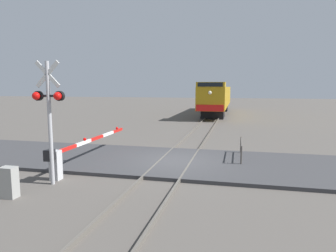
% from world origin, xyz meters
% --- Properties ---
extents(ground_plane, '(160.00, 160.00, 0.00)m').
position_xyz_m(ground_plane, '(0.00, 0.00, 0.00)').
color(ground_plane, '#514C47').
extents(rail_track_left, '(0.08, 80.00, 0.15)m').
position_xyz_m(rail_track_left, '(-0.72, 0.00, 0.07)').
color(rail_track_left, '#59544C').
rests_on(rail_track_left, ground_plane).
extents(rail_track_right, '(0.08, 80.00, 0.15)m').
position_xyz_m(rail_track_right, '(0.72, 0.00, 0.07)').
color(rail_track_right, '#59544C').
rests_on(rail_track_right, ground_plane).
extents(road_surface, '(36.00, 5.46, 0.15)m').
position_xyz_m(road_surface, '(0.00, 0.00, 0.07)').
color(road_surface, '#38383A').
rests_on(road_surface, ground_plane).
extents(locomotive, '(2.87, 18.78, 3.94)m').
position_xyz_m(locomotive, '(0.00, 25.61, 2.09)').
color(locomotive, black).
rests_on(locomotive, ground_plane).
extents(crossing_signal, '(1.18, 0.33, 4.41)m').
position_xyz_m(crossing_signal, '(-3.73, -3.95, 2.78)').
color(crossing_signal, '#ADADB2').
rests_on(crossing_signal, ground_plane).
extents(crossing_gate, '(0.36, 7.19, 1.24)m').
position_xyz_m(crossing_gate, '(-3.92, -2.31, 0.79)').
color(crossing_gate, silver).
rests_on(crossing_gate, ground_plane).
extents(utility_cabinet, '(0.49, 0.36, 1.00)m').
position_xyz_m(utility_cabinet, '(-4.27, -5.43, 0.50)').
color(utility_cabinet, '#999993').
rests_on(utility_cabinet, ground_plane).
extents(guard_railing, '(0.08, 2.49, 0.95)m').
position_xyz_m(guard_railing, '(2.93, 1.20, 0.62)').
color(guard_railing, '#4C4742').
rests_on(guard_railing, ground_plane).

